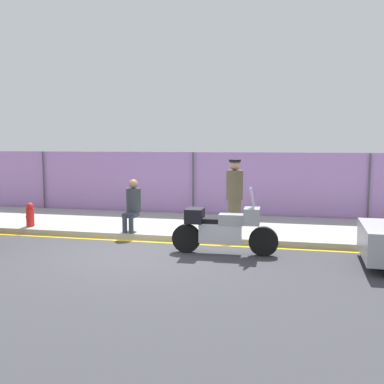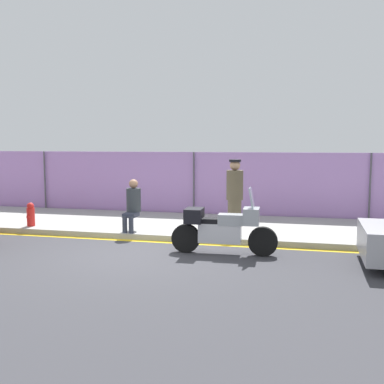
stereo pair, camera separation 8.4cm
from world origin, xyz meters
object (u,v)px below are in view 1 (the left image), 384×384
motorcycle (223,228)px  fire_hydrant (30,215)px  person_seated_on_curb (133,202)px  officer_standing (235,194)px

motorcycle → fire_hydrant: size_ratio=3.58×
motorcycle → person_seated_on_curb: person_seated_on_curb is taller
motorcycle → person_seated_on_curb: (-2.49, 1.33, 0.28)m
officer_standing → fire_hydrant: officer_standing is taller
officer_standing → fire_hydrant: bearing=-170.7°
motorcycle → officer_standing: officer_standing is taller
officer_standing → fire_hydrant: (-5.27, -0.86, -0.59)m
officer_standing → fire_hydrant: 5.38m
motorcycle → person_seated_on_curb: 2.84m
motorcycle → fire_hydrant: bearing=164.6°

